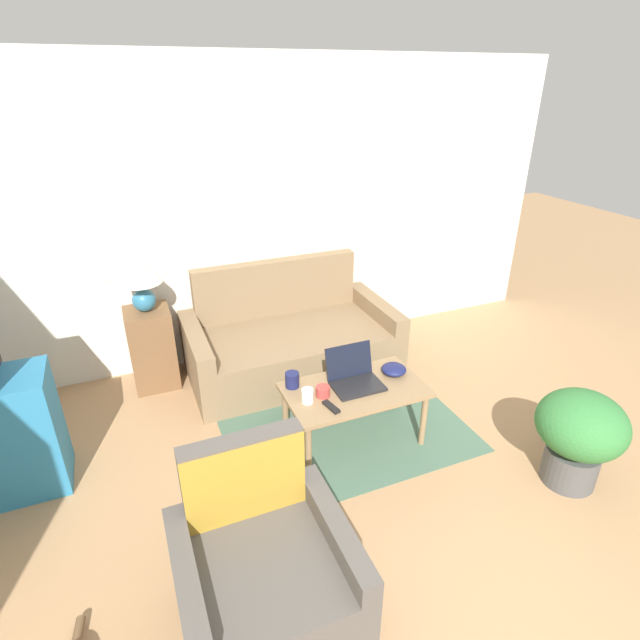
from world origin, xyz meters
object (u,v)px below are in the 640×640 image
at_px(tv_remote, 331,407).
at_px(cup_yellow, 323,391).
at_px(cup_navy, 307,396).
at_px(couch, 290,342).
at_px(potted_plant, 579,432).
at_px(cup_white, 292,380).
at_px(table_lamp, 140,275).
at_px(snack_bowl, 394,369).
at_px(coffee_table, 355,394).
at_px(laptop, 354,377).
at_px(armchair, 264,574).

bearing_deg(tv_remote, cup_yellow, 88.11).
distance_m(cup_navy, cup_yellow, 0.13).
bearing_deg(couch, potted_plant, -59.47).
bearing_deg(cup_white, table_lamp, 126.20).
xyz_separation_m(table_lamp, snack_bowl, (1.58, -1.28, -0.52)).
relative_size(snack_bowl, potted_plant, 0.27).
distance_m(couch, cup_yellow, 1.18).
relative_size(couch, cup_navy, 17.96).
xyz_separation_m(table_lamp, coffee_table, (1.24, -1.34, -0.61)).
bearing_deg(cup_white, laptop, -17.45).
height_order(coffee_table, tv_remote, tv_remote).
xyz_separation_m(coffee_table, potted_plant, (1.13, -0.91, -0.01)).
relative_size(couch, coffee_table, 1.83).
bearing_deg(tv_remote, coffee_table, 31.14).
bearing_deg(cup_yellow, laptop, 11.84).
height_order(coffee_table, laptop, laptop).
bearing_deg(cup_navy, couch, 76.35).
bearing_deg(table_lamp, cup_navy, -57.37).
bearing_deg(couch, table_lamp, 170.38).
bearing_deg(laptop, tv_remote, -142.60).
distance_m(coffee_table, laptop, 0.13).
relative_size(couch, cup_yellow, 18.38).
bearing_deg(snack_bowl, couch, 111.54).
bearing_deg(tv_remote, couch, 82.68).
relative_size(coffee_table, snack_bowl, 5.41).
height_order(couch, cup_white, couch).
bearing_deg(snack_bowl, armchair, -141.17).
bearing_deg(tv_remote, laptop, 37.40).
xyz_separation_m(cup_white, tv_remote, (0.15, -0.34, -0.04)).
xyz_separation_m(cup_yellow, potted_plant, (1.37, -0.91, -0.10)).
height_order(couch, laptop, couch).
bearing_deg(tv_remote, table_lamp, 123.68).
relative_size(table_lamp, cup_navy, 4.78).
bearing_deg(cup_white, snack_bowl, -9.59).
relative_size(couch, tv_remote, 11.53).
bearing_deg(armchair, coffee_table, 45.76).
bearing_deg(cup_white, tv_remote, -66.17).
bearing_deg(snack_bowl, table_lamp, 141.12).
bearing_deg(table_lamp, tv_remote, -56.32).
relative_size(armchair, laptop, 2.53).
relative_size(cup_yellow, potted_plant, 0.15).
relative_size(armchair, cup_navy, 8.81).
height_order(couch, armchair, couch).
bearing_deg(cup_yellow, tv_remote, -91.89).
height_order(cup_white, snack_bowl, cup_white).
relative_size(tv_remote, potted_plant, 0.24).
relative_size(laptop, potted_plant, 0.53).
distance_m(table_lamp, potted_plant, 3.32).
relative_size(laptop, cup_yellow, 3.57).
bearing_deg(cup_yellow, cup_white, 129.48).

